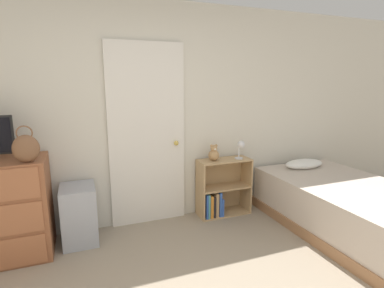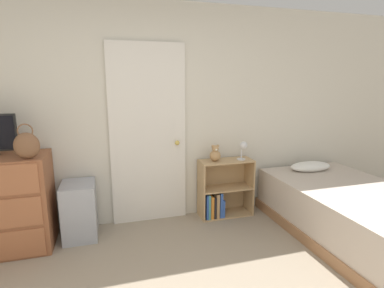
% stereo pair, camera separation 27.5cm
% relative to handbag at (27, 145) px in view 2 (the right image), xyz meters
% --- Properties ---
extents(wall_back, '(10.00, 0.06, 2.55)m').
position_rel_handbag_xyz_m(wall_back, '(1.07, 0.49, 0.19)').
color(wall_back, beige).
rests_on(wall_back, ground_plane).
extents(door_closed, '(0.88, 0.09, 2.10)m').
position_rel_handbag_xyz_m(door_closed, '(1.18, 0.44, -0.04)').
color(door_closed, silver).
rests_on(door_closed, ground_plane).
extents(handbag, '(0.22, 0.11, 0.33)m').
position_rel_handbag_xyz_m(handbag, '(0.00, 0.00, 0.00)').
color(handbag, brown).
rests_on(handbag, dresser).
extents(storage_bin, '(0.35, 0.43, 0.61)m').
position_rel_handbag_xyz_m(storage_bin, '(0.38, 0.23, -0.79)').
color(storage_bin, '#999EA8').
rests_on(storage_bin, ground_plane).
extents(bookshelf, '(0.67, 0.28, 0.72)m').
position_rel_handbag_xyz_m(bookshelf, '(2.04, 0.31, -0.80)').
color(bookshelf, tan).
rests_on(bookshelf, ground_plane).
extents(teddy_bear, '(0.13, 0.13, 0.20)m').
position_rel_handbag_xyz_m(teddy_bear, '(1.96, 0.30, -0.29)').
color(teddy_bear, tan).
rests_on(teddy_bear, bookshelf).
extents(desk_lamp, '(0.12, 0.11, 0.23)m').
position_rel_handbag_xyz_m(desk_lamp, '(2.31, 0.26, -0.22)').
color(desk_lamp, silver).
rests_on(desk_lamp, bookshelf).
extents(bed, '(1.25, 1.99, 0.64)m').
position_rel_handbag_xyz_m(bed, '(3.23, -0.54, -0.82)').
color(bed, '#996B47').
rests_on(bed, ground_plane).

